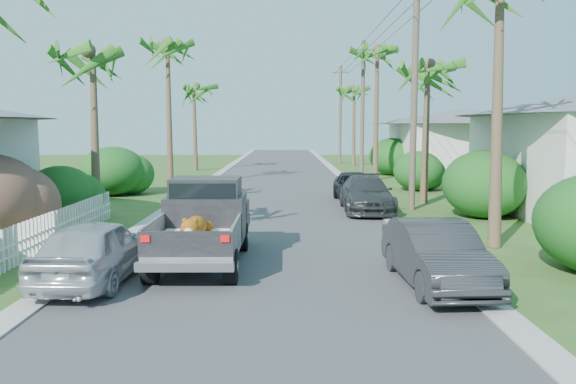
{
  "coord_description": "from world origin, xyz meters",
  "views": [
    {
      "loc": [
        0.47,
        -9.52,
        3.31
      ],
      "look_at": [
        0.55,
        7.14,
        1.4
      ],
      "focal_mm": 35.0,
      "sensor_mm": 36.0,
      "label": 1
    }
  ],
  "objects_px": {
    "palm_l_b": "(91,52)",
    "palm_l_d": "(194,87)",
    "parked_car_rf": "(355,187)",
    "house_right_far": "(463,145)",
    "parked_car_ln": "(95,251)",
    "palm_r_b": "(428,66)",
    "palm_l_c": "(167,43)",
    "utility_pole_c": "(362,108)",
    "utility_pole_d": "(340,114)",
    "utility_pole_b": "(414,95)",
    "parked_car_rn": "(436,255)",
    "parked_car_rm": "(366,194)",
    "palm_r_c": "(377,50)",
    "pickup_truck": "(205,220)",
    "palm_r_d": "(354,88)"
  },
  "relations": [
    {
      "from": "parked_car_ln",
      "to": "house_right_far",
      "type": "distance_m",
      "value": 32.34
    },
    {
      "from": "palm_r_c",
      "to": "utility_pole_d",
      "type": "bearing_deg",
      "value": 92.02
    },
    {
      "from": "parked_car_ln",
      "to": "utility_pole_c",
      "type": "height_order",
      "value": "utility_pole_c"
    },
    {
      "from": "palm_r_b",
      "to": "utility_pole_d",
      "type": "relative_size",
      "value": 0.8
    },
    {
      "from": "parked_car_rm",
      "to": "utility_pole_b",
      "type": "relative_size",
      "value": 0.52
    },
    {
      "from": "parked_car_rn",
      "to": "utility_pole_c",
      "type": "xyz_separation_m",
      "value": [
        1.98,
        26.06,
        3.93
      ]
    },
    {
      "from": "parked_car_rn",
      "to": "house_right_far",
      "type": "bearing_deg",
      "value": 68.45
    },
    {
      "from": "parked_car_ln",
      "to": "palm_l_c",
      "type": "relative_size",
      "value": 0.44
    },
    {
      "from": "palm_l_c",
      "to": "utility_pole_b",
      "type": "xyz_separation_m",
      "value": [
        11.6,
        -9.0,
        -3.31
      ]
    },
    {
      "from": "utility_pole_b",
      "to": "palm_l_b",
      "type": "bearing_deg",
      "value": -175.39
    },
    {
      "from": "house_right_far",
      "to": "utility_pole_c",
      "type": "bearing_deg",
      "value": -164.88
    },
    {
      "from": "palm_l_c",
      "to": "palm_l_b",
      "type": "bearing_deg",
      "value": -94.57
    },
    {
      "from": "palm_l_d",
      "to": "palm_l_b",
      "type": "bearing_deg",
      "value": -90.78
    },
    {
      "from": "parked_car_ln",
      "to": "palm_l_c",
      "type": "xyz_separation_m",
      "value": [
        -2.4,
        19.72,
        7.22
      ]
    },
    {
      "from": "palm_l_b",
      "to": "utility_pole_c",
      "type": "height_order",
      "value": "utility_pole_c"
    },
    {
      "from": "utility_pole_b",
      "to": "parked_car_ln",
      "type": "bearing_deg",
      "value": -130.63
    },
    {
      "from": "palm_r_b",
      "to": "parked_car_rn",
      "type": "bearing_deg",
      "value": -102.86
    },
    {
      "from": "house_right_far",
      "to": "utility_pole_d",
      "type": "height_order",
      "value": "utility_pole_d"
    },
    {
      "from": "pickup_truck",
      "to": "parked_car_ln",
      "type": "height_order",
      "value": "pickup_truck"
    },
    {
      "from": "parked_car_ln",
      "to": "palm_l_c",
      "type": "distance_m",
      "value": 21.14
    },
    {
      "from": "parked_car_rm",
      "to": "utility_pole_d",
      "type": "height_order",
      "value": "utility_pole_d"
    },
    {
      "from": "utility_pole_c",
      "to": "house_right_far",
      "type": "bearing_deg",
      "value": 15.12
    },
    {
      "from": "utility_pole_b",
      "to": "utility_pole_c",
      "type": "distance_m",
      "value": 15.0
    },
    {
      "from": "palm_r_b",
      "to": "utility_pole_c",
      "type": "relative_size",
      "value": 0.8
    },
    {
      "from": "parked_car_rf",
      "to": "house_right_far",
      "type": "distance_m",
      "value": 17.4
    },
    {
      "from": "parked_car_rf",
      "to": "utility_pole_b",
      "type": "distance_m",
      "value": 5.02
    },
    {
      "from": "parked_car_rn",
      "to": "utility_pole_b",
      "type": "distance_m",
      "value": 11.91
    },
    {
      "from": "palm_l_b",
      "to": "palm_r_b",
      "type": "distance_m",
      "value": 13.73
    },
    {
      "from": "palm_r_c",
      "to": "house_right_far",
      "type": "bearing_deg",
      "value": 30.47
    },
    {
      "from": "pickup_truck",
      "to": "house_right_far",
      "type": "bearing_deg",
      "value": 60.48
    },
    {
      "from": "parked_car_rn",
      "to": "palm_l_c",
      "type": "bearing_deg",
      "value": 112.55
    },
    {
      "from": "utility_pole_b",
      "to": "palm_r_b",
      "type": "bearing_deg",
      "value": 63.43
    },
    {
      "from": "palm_l_c",
      "to": "house_right_far",
      "type": "height_order",
      "value": "palm_l_c"
    },
    {
      "from": "parked_car_rm",
      "to": "parked_car_ln",
      "type": "distance_m",
      "value": 12.56
    },
    {
      "from": "palm_r_b",
      "to": "palm_r_c",
      "type": "height_order",
      "value": "palm_r_c"
    },
    {
      "from": "palm_r_d",
      "to": "utility_pole_b",
      "type": "distance_m",
      "value": 27.1
    },
    {
      "from": "parked_car_rn",
      "to": "utility_pole_d",
      "type": "relative_size",
      "value": 0.45
    },
    {
      "from": "palm_l_b",
      "to": "palm_l_d",
      "type": "xyz_separation_m",
      "value": [
        0.3,
        22.0,
        0.29
      ]
    },
    {
      "from": "palm_r_c",
      "to": "utility_pole_d",
      "type": "relative_size",
      "value": 1.04
    },
    {
      "from": "house_right_far",
      "to": "utility_pole_c",
      "type": "distance_m",
      "value": 8.06
    },
    {
      "from": "parked_car_rm",
      "to": "utility_pole_c",
      "type": "relative_size",
      "value": 0.52
    },
    {
      "from": "parked_car_ln",
      "to": "palm_r_b",
      "type": "relative_size",
      "value": 0.56
    },
    {
      "from": "pickup_truck",
      "to": "parked_car_rn",
      "type": "bearing_deg",
      "value": -24.82
    },
    {
      "from": "parked_car_ln",
      "to": "palm_l_d",
      "type": "bearing_deg",
      "value": -82.41
    },
    {
      "from": "palm_l_c",
      "to": "utility_pole_b",
      "type": "distance_m",
      "value": 15.05
    },
    {
      "from": "parked_car_ln",
      "to": "utility_pole_c",
      "type": "xyz_separation_m",
      "value": [
        9.2,
        25.72,
        3.91
      ]
    },
    {
      "from": "palm_l_b",
      "to": "parked_car_ln",
      "type": "bearing_deg",
      "value": -71.78
    },
    {
      "from": "palm_l_b",
      "to": "palm_r_b",
      "type": "height_order",
      "value": "palm_l_b"
    },
    {
      "from": "palm_l_b",
      "to": "palm_l_c",
      "type": "bearing_deg",
      "value": 85.43
    },
    {
      "from": "parked_car_rm",
      "to": "utility_pole_d",
      "type": "xyz_separation_m",
      "value": [
        1.93,
        30.48,
        3.92
      ]
    }
  ]
}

